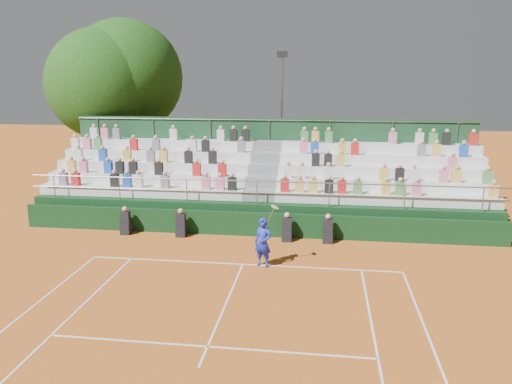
# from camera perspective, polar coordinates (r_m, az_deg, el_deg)

# --- Properties ---
(ground) EXTENTS (90.00, 90.00, 0.00)m
(ground) POSITION_cam_1_polar(r_m,az_deg,el_deg) (17.76, -1.51, -8.27)
(ground) COLOR #BB5E1F
(ground) RESTS_ON ground
(courtside_wall) EXTENTS (20.00, 0.15, 1.00)m
(courtside_wall) POSITION_cam_1_polar(r_m,az_deg,el_deg) (20.58, -0.11, -3.72)
(courtside_wall) COLOR black
(courtside_wall) RESTS_ON ground
(line_officials) EXTENTS (8.77, 0.40, 1.19)m
(line_officials) POSITION_cam_1_polar(r_m,az_deg,el_deg) (20.32, -3.15, -4.03)
(line_officials) COLOR black
(line_officials) RESTS_ON ground
(grandstand) EXTENTS (20.00, 5.20, 4.40)m
(grandstand) POSITION_cam_1_polar(r_m,az_deg,el_deg) (23.53, 0.93, -0.07)
(grandstand) COLOR black
(grandstand) RESTS_ON ground
(tennis_player) EXTENTS (0.90, 0.62, 2.22)m
(tennis_player) POSITION_cam_1_polar(r_m,az_deg,el_deg) (17.29, 0.82, -5.78)
(tennis_player) COLOR #1A27C3
(tennis_player) RESTS_ON ground
(tree_west) EXTENTS (6.30, 6.30, 9.11)m
(tree_west) POSITION_cam_1_polar(r_m,az_deg,el_deg) (30.27, -17.09, 11.67)
(tree_west) COLOR #342313
(tree_west) RESTS_ON ground
(tree_east) EXTENTS (6.64, 6.64, 9.67)m
(tree_east) POSITION_cam_1_polar(r_m,az_deg,el_deg) (30.90, -14.69, 12.56)
(tree_east) COLOR #342313
(tree_east) RESTS_ON ground
(floodlight_mast) EXTENTS (0.60, 0.25, 7.82)m
(floodlight_mast) POSITION_cam_1_polar(r_m,az_deg,el_deg) (29.99, 2.94, 9.59)
(floodlight_mast) COLOR gray
(floodlight_mast) RESTS_ON ground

